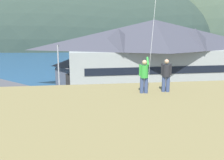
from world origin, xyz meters
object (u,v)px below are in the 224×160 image
object	(u,v)px
moored_boat_inner_slip	(72,73)
parked_car_front_row_red	(100,133)
parking_light_pole	(59,73)
person_companion	(166,74)
moored_boat_outer_mooring	(107,71)
harbor_lodge	(154,51)
parked_car_lone_by_shed	(147,110)
moored_boat_wharfside	(75,69)
person_kite_flyer	(144,75)
parked_car_front_row_silver	(190,107)
storage_shed_waterside	(71,71)
parked_car_mid_row_center	(50,128)
wharf_dock	(91,72)

from	to	relation	value
moored_boat_inner_slip	parked_car_front_row_red	distance (m)	30.90
parking_light_pole	person_companion	world-z (taller)	person_companion
moored_boat_outer_mooring	moored_boat_inner_slip	size ratio (longest dim) A/B	0.76
harbor_lodge	moored_boat_outer_mooring	world-z (taller)	harbor_lodge
moored_boat_outer_mooring	parked_car_front_row_red	size ratio (longest dim) A/B	1.54
parked_car_front_row_red	parked_car_lone_by_shed	world-z (taller)	same
moored_boat_wharfside	person_kite_flyer	bearing A→B (deg)	-84.83
parked_car_front_row_silver	harbor_lodge	bearing A→B (deg)	89.55
harbor_lodge	parked_car_front_row_silver	world-z (taller)	harbor_lodge
moored_boat_outer_mooring	person_companion	distance (m)	41.08
harbor_lodge	storage_shed_waterside	size ratio (longest dim) A/B	5.37
storage_shed_waterside	moored_boat_wharfside	size ratio (longest dim) A/B	0.90
moored_boat_wharfside	parked_car_front_row_red	distance (m)	35.81
storage_shed_waterside	parked_car_lone_by_shed	world-z (taller)	storage_shed_waterside
parked_car_front_row_red	parking_light_pole	xyz separation A→B (m)	(-4.09, 10.62, 3.46)
storage_shed_waterside	parked_car_front_row_silver	world-z (taller)	storage_shed_waterside
parked_car_mid_row_center	parked_car_front_row_red	bearing A→B (deg)	-21.02
parked_car_lone_by_shed	moored_boat_inner_slip	bearing A→B (deg)	108.61
moored_boat_wharfside	parked_car_lone_by_shed	distance (m)	31.30
moored_boat_inner_slip	parking_light_pole	world-z (taller)	parking_light_pole
parked_car_front_row_red	person_kite_flyer	distance (m)	11.11
wharf_dock	moored_boat_outer_mooring	bearing A→B (deg)	-22.58
moored_boat_wharfside	parked_car_lone_by_shed	bearing A→B (deg)	-75.07
harbor_lodge	parking_light_pole	xyz separation A→B (m)	(-14.95, -11.15, -1.26)
harbor_lodge	moored_boat_inner_slip	bearing A→B (deg)	146.77
moored_boat_wharfside	moored_boat_outer_mooring	world-z (taller)	same
harbor_lodge	moored_boat_inner_slip	world-z (taller)	harbor_lodge
moored_boat_inner_slip	parking_light_pole	distance (m)	20.54
harbor_lodge	person_companion	distance (m)	31.43
moored_boat_wharfside	parked_car_lone_by_shed	xyz separation A→B (m)	(8.06, -30.24, 0.34)
moored_boat_outer_mooring	parked_car_lone_by_shed	size ratio (longest dim) A/B	1.51
parking_light_pole	moored_boat_inner_slip	bearing A→B (deg)	86.54
wharf_dock	parking_light_pole	size ratio (longest dim) A/B	1.34
storage_shed_waterside	person_companion	xyz separation A→B (m)	(5.74, -32.47, 5.49)
parked_car_front_row_red	person_companion	size ratio (longest dim) A/B	2.44
parked_car_front_row_silver	person_kite_flyer	world-z (taller)	person_kite_flyer
wharf_dock	parked_car_mid_row_center	distance (m)	32.04
person_kite_flyer	moored_boat_outer_mooring	bearing A→B (deg)	86.31
person_kite_flyer	moored_boat_wharfside	bearing A→B (deg)	95.17
storage_shed_waterside	parked_car_mid_row_center	world-z (taller)	storage_shed_waterside
moored_boat_outer_mooring	parking_light_pole	size ratio (longest dim) A/B	0.84
storage_shed_waterside	parked_car_front_row_red	bearing A→B (deg)	-83.00
moored_boat_outer_mooring	parked_car_front_row_red	distance (m)	32.17
parked_car_front_row_red	parked_car_lone_by_shed	size ratio (longest dim) A/B	0.98
harbor_lodge	person_kite_flyer	size ratio (longest dim) A/B	16.00
wharf_dock	parked_car_front_row_red	size ratio (longest dim) A/B	2.45
moored_boat_outer_mooring	parked_car_mid_row_center	world-z (taller)	moored_boat_outer_mooring
wharf_dock	parked_car_front_row_red	distance (m)	33.31
storage_shed_waterside	moored_boat_outer_mooring	distance (m)	10.82
moored_boat_inner_slip	person_kite_flyer	xyz separation A→B (m)	(4.46, -39.43, 7.12)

